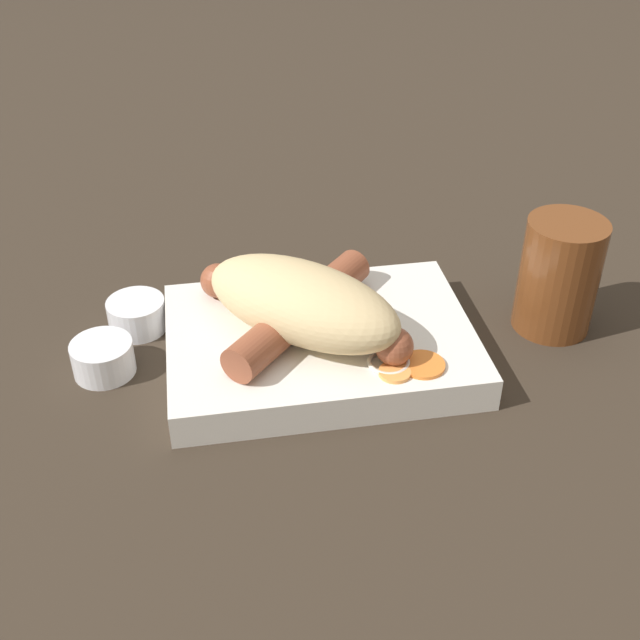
{
  "coord_description": "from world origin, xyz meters",
  "views": [
    {
      "loc": [
        -0.09,
        -0.54,
        0.43
      ],
      "look_at": [
        0.0,
        0.0,
        0.04
      ],
      "focal_mm": 45.0,
      "sensor_mm": 36.0,
      "label": 1
    }
  ],
  "objects_px": {
    "bread_roll": "(302,302)",
    "condiment_cup_far": "(103,359)",
    "drink_glass": "(559,276)",
    "food_tray": "(320,344)",
    "sausage": "(301,312)",
    "condiment_cup_near": "(137,316)"
  },
  "relations": [
    {
      "from": "food_tray",
      "to": "drink_glass",
      "type": "bearing_deg",
      "value": 3.58
    },
    {
      "from": "food_tray",
      "to": "bread_roll",
      "type": "bearing_deg",
      "value": 178.53
    },
    {
      "from": "food_tray",
      "to": "sausage",
      "type": "height_order",
      "value": "sausage"
    },
    {
      "from": "food_tray",
      "to": "condiment_cup_far",
      "type": "distance_m",
      "value": 0.18
    },
    {
      "from": "bread_roll",
      "to": "drink_glass",
      "type": "relative_size",
      "value": 1.8
    },
    {
      "from": "bread_roll",
      "to": "sausage",
      "type": "xyz_separation_m",
      "value": [
        -0.0,
        0.01,
        -0.01
      ]
    },
    {
      "from": "sausage",
      "to": "drink_glass",
      "type": "bearing_deg",
      "value": 1.57
    },
    {
      "from": "sausage",
      "to": "drink_glass",
      "type": "xyz_separation_m",
      "value": [
        0.23,
        0.01,
        0.01
      ]
    },
    {
      "from": "bread_roll",
      "to": "condiment_cup_far",
      "type": "xyz_separation_m",
      "value": [
        -0.17,
        0.01,
        -0.05
      ]
    },
    {
      "from": "condiment_cup_near",
      "to": "drink_glass",
      "type": "xyz_separation_m",
      "value": [
        0.37,
        -0.06,
        0.04
      ]
    },
    {
      "from": "bread_roll",
      "to": "sausage",
      "type": "height_order",
      "value": "bread_roll"
    },
    {
      "from": "sausage",
      "to": "bread_roll",
      "type": "bearing_deg",
      "value": -87.28
    },
    {
      "from": "food_tray",
      "to": "sausage",
      "type": "relative_size",
      "value": 1.59
    },
    {
      "from": "sausage",
      "to": "condiment_cup_near",
      "type": "bearing_deg",
      "value": 155.56
    },
    {
      "from": "food_tray",
      "to": "condiment_cup_near",
      "type": "height_order",
      "value": "same"
    },
    {
      "from": "bread_roll",
      "to": "condiment_cup_far",
      "type": "height_order",
      "value": "bread_roll"
    },
    {
      "from": "food_tray",
      "to": "bread_roll",
      "type": "xyz_separation_m",
      "value": [
        -0.01,
        0.0,
        0.04
      ]
    },
    {
      "from": "sausage",
      "to": "food_tray",
      "type": "bearing_deg",
      "value": -25.4
    },
    {
      "from": "food_tray",
      "to": "drink_glass",
      "type": "height_order",
      "value": "drink_glass"
    },
    {
      "from": "condiment_cup_near",
      "to": "food_tray",
      "type": "bearing_deg",
      "value": -24.53
    },
    {
      "from": "bread_roll",
      "to": "drink_glass",
      "type": "bearing_deg",
      "value": 3.25
    },
    {
      "from": "condiment_cup_near",
      "to": "condiment_cup_far",
      "type": "bearing_deg",
      "value": -114.53
    }
  ]
}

